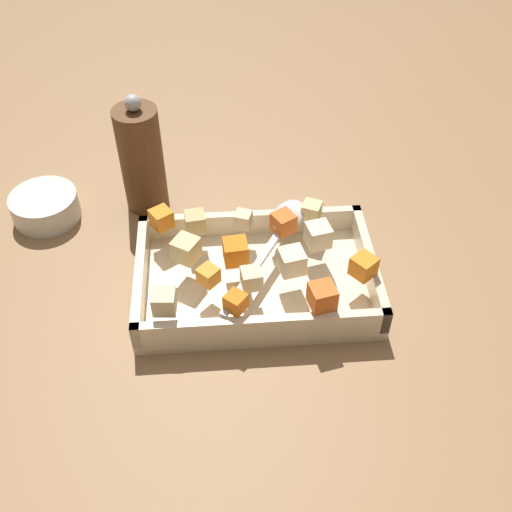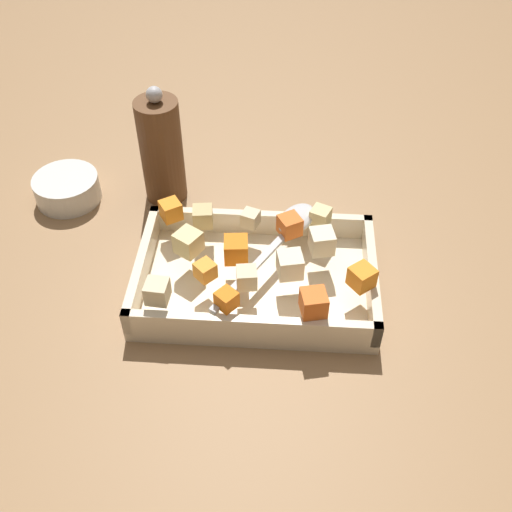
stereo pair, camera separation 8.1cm
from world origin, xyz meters
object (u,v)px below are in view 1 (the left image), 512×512
(baking_dish, at_px, (256,280))
(serving_spoon, at_px, (284,222))
(pepper_mill, at_px, (142,159))
(small_prep_bowl, at_px, (45,207))

(baking_dish, relative_size, serving_spoon, 1.50)
(pepper_mill, bearing_deg, serving_spoon, -32.42)
(baking_dish, bearing_deg, small_prep_bowl, 150.97)
(serving_spoon, bearing_deg, pepper_mill, -92.09)
(baking_dish, height_order, pepper_mill, pepper_mill)
(baking_dish, bearing_deg, serving_spoon, 55.79)
(pepper_mill, relative_size, small_prep_bowl, 1.88)
(baking_dish, relative_size, small_prep_bowl, 3.14)
(serving_spoon, bearing_deg, small_prep_bowl, -76.35)
(baking_dish, relative_size, pepper_mill, 1.67)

